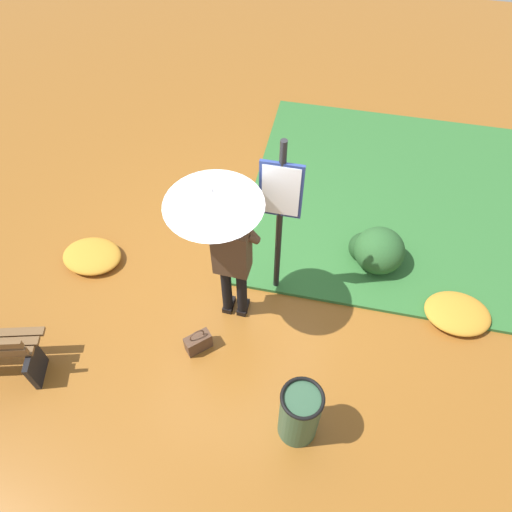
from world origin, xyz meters
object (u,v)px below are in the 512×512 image
object	(u,v)px
info_sign_post	(280,208)
handbag	(198,342)
trash_bin	(300,414)
person_with_umbrella	(222,225)

from	to	relation	value
info_sign_post	handbag	distance (m)	1.81
trash_bin	info_sign_post	bearing A→B (deg)	-72.39
trash_bin	person_with_umbrella	bearing A→B (deg)	-50.36
person_with_umbrella	info_sign_post	bearing A→B (deg)	-137.73
info_sign_post	trash_bin	size ratio (longest dim) A/B	2.76
info_sign_post	handbag	size ratio (longest dim) A/B	6.22
person_with_umbrella	handbag	bearing A→B (deg)	69.41
person_with_umbrella	handbag	size ratio (longest dim) A/B	5.53
person_with_umbrella	info_sign_post	distance (m)	0.68
person_with_umbrella	handbag	world-z (taller)	person_with_umbrella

